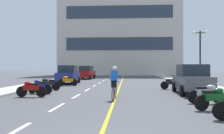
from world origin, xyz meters
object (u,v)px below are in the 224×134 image
(motorcycle_6, at_px, (48,84))
(motorcycle_7, at_px, (172,83))
(motorcycle_5, at_px, (40,86))
(cyclist_rider, at_px, (114,82))
(parked_car_far, at_px, (86,72))
(parked_car_mid, at_px, (68,74))
(street_lamp_mid, at_px, (200,45))
(motorcycle_8, at_px, (68,81))
(motorcycle_4, at_px, (31,88))
(parked_car_near, at_px, (192,79))
(motorcycle_3, at_px, (207,93))
(motorcycle_2, at_px, (214,98))

(motorcycle_6, height_order, motorcycle_7, same)
(motorcycle_5, relative_size, cyclist_rider, 0.94)
(parked_car_far, bearing_deg, parked_car_mid, -91.38)
(street_lamp_mid, height_order, motorcycle_8, street_lamp_mid)
(parked_car_mid, height_order, motorcycle_8, parked_car_mid)
(parked_car_mid, height_order, motorcycle_4, parked_car_mid)
(motorcycle_7, bearing_deg, street_lamp_mid, 49.65)
(motorcycle_5, bearing_deg, parked_car_mid, 92.66)
(parked_car_near, distance_m, parked_car_far, 20.82)
(parked_car_far, xyz_separation_m, motorcycle_8, (0.42, -12.59, -0.44))
(street_lamp_mid, xyz_separation_m, motorcycle_5, (-11.77, -7.14, -3.13))
(street_lamp_mid, relative_size, motorcycle_4, 2.77)
(motorcycle_4, relative_size, motorcycle_8, 1.03)
(motorcycle_5, bearing_deg, motorcycle_8, 88.11)
(motorcycle_4, distance_m, motorcycle_5, 1.65)
(motorcycle_8, bearing_deg, motorcycle_4, -90.71)
(motorcycle_3, height_order, motorcycle_5, same)
(street_lamp_mid, bearing_deg, motorcycle_2, -103.55)
(parked_car_mid, height_order, parked_car_far, same)
(parked_car_mid, bearing_deg, motorcycle_4, -87.16)
(parked_car_mid, relative_size, parked_car_far, 0.99)
(motorcycle_2, distance_m, cyclist_rider, 4.90)
(cyclist_rider, bearing_deg, motorcycle_5, 151.43)
(motorcycle_2, bearing_deg, street_lamp_mid, 76.45)
(motorcycle_4, distance_m, motorcycle_8, 8.12)
(motorcycle_6, bearing_deg, motorcycle_7, 9.30)
(parked_car_far, bearing_deg, motorcycle_3, -67.94)
(motorcycle_2, distance_m, motorcycle_5, 10.28)
(street_lamp_mid, xyz_separation_m, motorcycle_8, (-11.56, -0.66, -3.13))
(motorcycle_6, distance_m, cyclist_rider, 6.81)
(motorcycle_8, relative_size, cyclist_rider, 0.94)
(street_lamp_mid, relative_size, motorcycle_8, 2.85)
(parked_car_mid, xyz_separation_m, motorcycle_5, (0.44, -9.42, -0.44))
(motorcycle_3, height_order, motorcycle_6, same)
(parked_car_near, distance_m, motorcycle_2, 6.03)
(parked_car_mid, bearing_deg, motorcycle_6, -87.83)
(street_lamp_mid, xyz_separation_m, motorcycle_7, (-3.03, -3.57, -3.13))
(parked_car_mid, bearing_deg, motorcycle_3, -54.16)
(parked_car_near, bearing_deg, street_lamp_mid, 70.18)
(motorcycle_4, height_order, motorcycle_8, same)
(motorcycle_7, bearing_deg, parked_car_mid, 147.47)
(motorcycle_2, height_order, motorcycle_5, same)
(motorcycle_8, distance_m, cyclist_rider, 10.14)
(motorcycle_2, height_order, motorcycle_3, same)
(parked_car_far, distance_m, motorcycle_6, 16.96)
(parked_car_near, height_order, motorcycle_3, parked_car_near)
(motorcycle_3, xyz_separation_m, motorcycle_5, (-9.00, 3.64, 0.00))
(motorcycle_5, bearing_deg, motorcycle_4, -86.09)
(street_lamp_mid, xyz_separation_m, parked_car_near, (-2.36, -6.55, -2.69))
(parked_car_near, xyz_separation_m, motorcycle_6, (-9.57, 1.52, -0.44))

